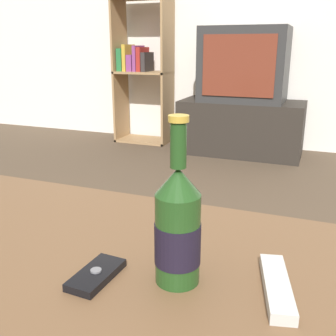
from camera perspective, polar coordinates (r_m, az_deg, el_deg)
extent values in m
cube|color=brown|center=(0.78, -9.58, -14.38)|extent=(1.33, 0.67, 0.04)
cube|color=#28231E|center=(3.39, 10.54, 5.83)|extent=(1.00, 0.49, 0.44)
cube|color=#2D2D2D|center=(3.33, 11.04, 14.52)|extent=(0.67, 0.49, 0.58)
cube|color=maroon|center=(3.08, 10.15, 14.37)|extent=(0.55, 0.01, 0.45)
cube|color=#99754C|center=(3.83, -6.99, 13.69)|extent=(0.02, 0.30, 1.29)
cube|color=#99754C|center=(3.63, -0.04, 13.62)|extent=(0.02, 0.30, 1.29)
cube|color=#99754C|center=(3.82, -3.43, 4.10)|extent=(0.50, 0.30, 0.02)
cube|color=#99754C|center=(3.72, -3.61, 13.68)|extent=(0.50, 0.30, 0.02)
cube|color=#236B38|center=(3.80, -6.43, 15.36)|extent=(0.05, 0.21, 0.20)
cube|color=#B7932D|center=(3.78, -5.76, 15.63)|extent=(0.03, 0.21, 0.24)
cube|color=#7F3875|center=(3.76, -5.02, 14.95)|extent=(0.05, 0.21, 0.15)
cube|color=#7F3875|center=(3.74, -4.30, 15.58)|extent=(0.03, 0.21, 0.23)
cube|color=maroon|center=(3.72, -3.70, 15.47)|extent=(0.04, 0.21, 0.21)
cube|color=#2D2828|center=(3.70, -3.02, 15.13)|extent=(0.04, 0.21, 0.17)
cylinder|color=#1E4219|center=(0.66, 1.41, -10.21)|extent=(0.08, 0.08, 0.16)
cylinder|color=black|center=(0.67, 1.40, -10.81)|extent=(0.08, 0.08, 0.07)
cone|color=#1E4219|center=(0.62, 1.48, -1.92)|extent=(0.08, 0.08, 0.05)
cylinder|color=#1E4219|center=(0.61, 1.52, 3.35)|extent=(0.03, 0.03, 0.07)
cylinder|color=#B79333|center=(0.60, 1.55, 7.20)|extent=(0.03, 0.03, 0.01)
cube|color=black|center=(0.72, -10.37, -14.99)|extent=(0.06, 0.12, 0.01)
cylinder|color=slate|center=(0.71, -10.41, -14.41)|extent=(0.02, 0.02, 0.00)
cube|color=beige|center=(0.69, 15.51, -16.22)|extent=(0.08, 0.18, 0.02)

